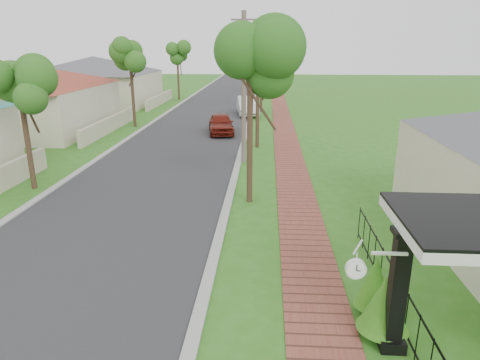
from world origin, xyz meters
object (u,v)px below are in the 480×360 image
(porch_post, at_px, (397,298))
(parked_car_red, at_px, (221,124))
(utility_pole, at_px, (244,89))
(near_tree, at_px, (250,72))
(station_clock, at_px, (359,267))
(parked_car_white, at_px, (248,106))

(porch_post, height_order, parked_car_red, porch_post)
(utility_pole, bearing_deg, near_tree, -84.58)
(station_clock, bearing_deg, parked_car_red, 102.47)
(porch_post, bearing_deg, parked_car_red, 104.91)
(parked_car_red, relative_size, utility_pole, 0.55)
(parked_car_red, height_order, utility_pole, utility_pole)
(parked_car_white, bearing_deg, porch_post, -89.46)
(parked_car_red, distance_m, utility_pole, 7.98)
(parked_car_white, distance_m, near_tree, 21.25)
(utility_pole, bearing_deg, parked_car_white, 91.89)
(porch_post, distance_m, parked_car_white, 29.15)
(near_tree, bearing_deg, station_clock, -74.95)
(near_tree, bearing_deg, parked_car_red, 100.75)
(porch_post, relative_size, parked_car_red, 0.64)
(parked_car_red, relative_size, parked_car_white, 0.85)
(parked_car_white, xyz_separation_m, utility_pole, (0.50, -15.16, 2.88))
(near_tree, bearing_deg, utility_pole, 95.42)
(porch_post, xyz_separation_m, parked_car_red, (-5.55, 20.84, -0.45))
(near_tree, xyz_separation_m, station_clock, (2.26, -8.40, -2.81))
(porch_post, bearing_deg, near_tree, 111.25)
(porch_post, bearing_deg, station_clock, -154.83)
(parked_car_white, height_order, near_tree, near_tree)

